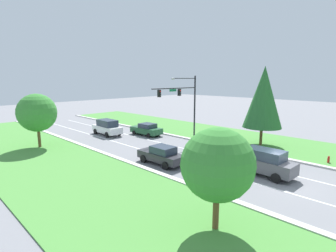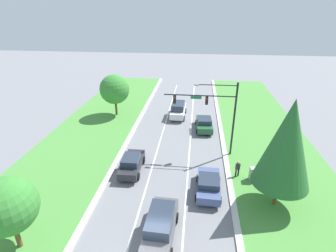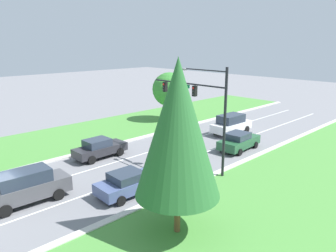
{
  "view_description": "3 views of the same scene",
  "coord_description": "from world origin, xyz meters",
  "px_view_note": "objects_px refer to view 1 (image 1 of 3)",
  "views": [
    {
      "loc": [
        -19.48,
        -7.09,
        7.65
      ],
      "look_at": [
        1.41,
        13.65,
        2.33
      ],
      "focal_mm": 28.0,
      "sensor_mm": 36.0,
      "label": 1
    },
    {
      "loc": [
        2.25,
        -11.55,
        14.68
      ],
      "look_at": [
        -0.71,
        14.74,
        2.58
      ],
      "focal_mm": 28.0,
      "sensor_mm": 36.0,
      "label": 2
    },
    {
      "loc": [
        19.57,
        -4.91,
        9.7
      ],
      "look_at": [
        -0.74,
        14.82,
        2.38
      ],
      "focal_mm": 35.0,
      "sensor_mm": 36.0,
      "label": 3
    }
  ],
  "objects_px": {
    "forest_sedan": "(147,129)",
    "oak_far_left_tree": "(217,165)",
    "conifer_near_right_tree": "(263,97)",
    "traffic_signal_mast": "(184,99)",
    "white_suv": "(107,127)",
    "utility_cabinet": "(232,137)",
    "slate_blue_sedan": "(229,146)",
    "pedestrian": "(222,137)",
    "oak_near_left_tree": "(37,113)",
    "fire_hydrant": "(329,160)",
    "charcoal_sedan": "(161,155)",
    "graphite_suv": "(263,162)"
  },
  "relations": [
    {
      "from": "forest_sedan",
      "to": "oak_near_left_tree",
      "type": "height_order",
      "value": "oak_near_left_tree"
    },
    {
      "from": "white_suv",
      "to": "oak_near_left_tree",
      "type": "height_order",
      "value": "oak_near_left_tree"
    },
    {
      "from": "charcoal_sedan",
      "to": "utility_cabinet",
      "type": "relative_size",
      "value": 3.4
    },
    {
      "from": "graphite_suv",
      "to": "pedestrian",
      "type": "distance_m",
      "value": 10.01
    },
    {
      "from": "forest_sedan",
      "to": "oak_far_left_tree",
      "type": "height_order",
      "value": "oak_far_left_tree"
    },
    {
      "from": "graphite_suv",
      "to": "charcoal_sedan",
      "type": "height_order",
      "value": "graphite_suv"
    },
    {
      "from": "slate_blue_sedan",
      "to": "white_suv",
      "type": "bearing_deg",
      "value": 104.59
    },
    {
      "from": "charcoal_sedan",
      "to": "forest_sedan",
      "type": "bearing_deg",
      "value": 54.58
    },
    {
      "from": "charcoal_sedan",
      "to": "conifer_near_right_tree",
      "type": "bearing_deg",
      "value": -16.09
    },
    {
      "from": "forest_sedan",
      "to": "traffic_signal_mast",
      "type": "bearing_deg",
      "value": -86.59
    },
    {
      "from": "forest_sedan",
      "to": "oak_near_left_tree",
      "type": "xyz_separation_m",
      "value": [
        -12.78,
        3.55,
        3.12
      ]
    },
    {
      "from": "oak_near_left_tree",
      "to": "fire_hydrant",
      "type": "bearing_deg",
      "value": -56.13
    },
    {
      "from": "forest_sedan",
      "to": "white_suv",
      "type": "relative_size",
      "value": 0.93
    },
    {
      "from": "white_suv",
      "to": "conifer_near_right_tree",
      "type": "relative_size",
      "value": 0.56
    },
    {
      "from": "graphite_suv",
      "to": "charcoal_sedan",
      "type": "bearing_deg",
      "value": 119.11
    },
    {
      "from": "forest_sedan",
      "to": "white_suv",
      "type": "xyz_separation_m",
      "value": [
        -3.69,
        4.02,
        0.26
      ]
    },
    {
      "from": "forest_sedan",
      "to": "charcoal_sedan",
      "type": "xyz_separation_m",
      "value": [
        -7.11,
        -10.38,
        0.02
      ]
    },
    {
      "from": "white_suv",
      "to": "slate_blue_sedan",
      "type": "distance_m",
      "value": 17.28
    },
    {
      "from": "traffic_signal_mast",
      "to": "slate_blue_sedan",
      "type": "xyz_separation_m",
      "value": [
        -0.51,
        -6.66,
        -4.52
      ]
    },
    {
      "from": "oak_far_left_tree",
      "to": "graphite_suv",
      "type": "bearing_deg",
      "value": 11.27
    },
    {
      "from": "utility_cabinet",
      "to": "oak_near_left_tree",
      "type": "bearing_deg",
      "value": 140.25
    },
    {
      "from": "white_suv",
      "to": "fire_hydrant",
      "type": "xyz_separation_m",
      "value": [
        7.47,
        -25.16,
        -0.74
      ]
    },
    {
      "from": "pedestrian",
      "to": "oak_near_left_tree",
      "type": "xyz_separation_m",
      "value": [
        -15.75,
        13.79,
        3.01
      ]
    },
    {
      "from": "graphite_suv",
      "to": "oak_near_left_tree",
      "type": "relative_size",
      "value": 0.85
    },
    {
      "from": "graphite_suv",
      "to": "forest_sedan",
      "type": "height_order",
      "value": "graphite_suv"
    },
    {
      "from": "conifer_near_right_tree",
      "to": "traffic_signal_mast",
      "type": "bearing_deg",
      "value": 122.22
    },
    {
      "from": "traffic_signal_mast",
      "to": "slate_blue_sedan",
      "type": "height_order",
      "value": "traffic_signal_mast"
    },
    {
      "from": "forest_sedan",
      "to": "oak_far_left_tree",
      "type": "distance_m",
      "value": 23.67
    },
    {
      "from": "fire_hydrant",
      "to": "pedestrian",
      "type": "bearing_deg",
      "value": 94.31
    },
    {
      "from": "charcoal_sedan",
      "to": "oak_near_left_tree",
      "type": "xyz_separation_m",
      "value": [
        -5.68,
        13.92,
        3.1
      ]
    },
    {
      "from": "pedestrian",
      "to": "oak_near_left_tree",
      "type": "distance_m",
      "value": 21.14
    },
    {
      "from": "traffic_signal_mast",
      "to": "oak_far_left_tree",
      "type": "height_order",
      "value": "traffic_signal_mast"
    },
    {
      "from": "white_suv",
      "to": "utility_cabinet",
      "type": "bearing_deg",
      "value": -59.87
    },
    {
      "from": "forest_sedan",
      "to": "pedestrian",
      "type": "height_order",
      "value": "pedestrian"
    },
    {
      "from": "graphite_suv",
      "to": "oak_far_left_tree",
      "type": "bearing_deg",
      "value": -166.36
    },
    {
      "from": "forest_sedan",
      "to": "oak_near_left_tree",
      "type": "relative_size",
      "value": 0.78
    },
    {
      "from": "forest_sedan",
      "to": "oak_near_left_tree",
      "type": "distance_m",
      "value": 13.63
    },
    {
      "from": "white_suv",
      "to": "pedestrian",
      "type": "bearing_deg",
      "value": -63.47
    },
    {
      "from": "charcoal_sedan",
      "to": "slate_blue_sedan",
      "type": "distance_m",
      "value": 7.7
    },
    {
      "from": "forest_sedan",
      "to": "charcoal_sedan",
      "type": "distance_m",
      "value": 12.58
    },
    {
      "from": "traffic_signal_mast",
      "to": "charcoal_sedan",
      "type": "distance_m",
      "value": 9.95
    },
    {
      "from": "slate_blue_sedan",
      "to": "conifer_near_right_tree",
      "type": "xyz_separation_m",
      "value": [
        5.32,
        -0.96,
        4.81
      ]
    },
    {
      "from": "graphite_suv",
      "to": "charcoal_sedan",
      "type": "relative_size",
      "value": 1.11
    },
    {
      "from": "white_suv",
      "to": "utility_cabinet",
      "type": "relative_size",
      "value": 3.7
    },
    {
      "from": "utility_cabinet",
      "to": "white_suv",
      "type": "bearing_deg",
      "value": 118.61
    },
    {
      "from": "slate_blue_sedan",
      "to": "fire_hydrant",
      "type": "bearing_deg",
      "value": -65.14
    },
    {
      "from": "pedestrian",
      "to": "fire_hydrant",
      "type": "distance_m",
      "value": 10.95
    },
    {
      "from": "conifer_near_right_tree",
      "to": "white_suv",
      "type": "bearing_deg",
      "value": 117.35
    },
    {
      "from": "pedestrian",
      "to": "oak_far_left_tree",
      "type": "bearing_deg",
      "value": 10.66
    },
    {
      "from": "white_suv",
      "to": "slate_blue_sedan",
      "type": "xyz_separation_m",
      "value": [
        3.89,
        -16.84,
        -0.29
      ]
    }
  ]
}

